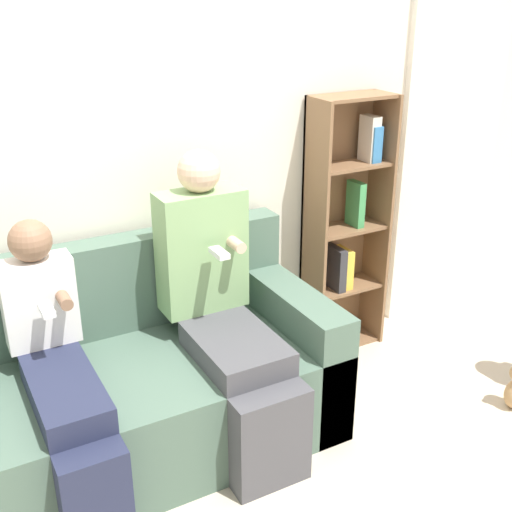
{
  "coord_description": "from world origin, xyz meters",
  "views": [
    {
      "loc": [
        -1.01,
        -1.87,
        1.98
      ],
      "look_at": [
        0.33,
        0.57,
        0.8
      ],
      "focal_mm": 45.0,
      "sensor_mm": 36.0,
      "label": 1
    }
  ],
  "objects": [
    {
      "name": "bookshelf",
      "position": [
        1.06,
        0.86,
        0.75
      ],
      "size": [
        0.45,
        0.24,
        1.46
      ],
      "color": "brown",
      "rests_on": "ground_plane"
    },
    {
      "name": "curtain_panel",
      "position": [
        1.87,
        0.93,
        1.16
      ],
      "size": [
        0.75,
        0.04,
        2.32
      ],
      "color": "silver",
      "rests_on": "ground_plane"
    },
    {
      "name": "back_wall",
      "position": [
        0.0,
        0.98,
        1.27
      ],
      "size": [
        10.0,
        0.06,
        2.55
      ],
      "color": "silver",
      "rests_on": "ground_plane"
    },
    {
      "name": "child_seated",
      "position": [
        -0.65,
        0.39,
        0.56
      ],
      "size": [
        0.3,
        0.82,
        1.12
      ],
      "color": "#232842",
      "rests_on": "ground_plane"
    },
    {
      "name": "ground_plane",
      "position": [
        0.0,
        0.0,
        0.0
      ],
      "size": [
        14.0,
        14.0,
        0.0
      ],
      "primitive_type": "plane",
      "color": "beige"
    },
    {
      "name": "couch",
      "position": [
        -0.39,
        0.52,
        0.3
      ],
      "size": [
        1.92,
        0.85,
        0.91
      ],
      "color": "#4C6656",
      "rests_on": "ground_plane"
    },
    {
      "name": "adult_seated",
      "position": [
        0.09,
        0.44,
        0.67
      ],
      "size": [
        0.4,
        0.81,
        1.32
      ],
      "color": "#47474C",
      "rests_on": "ground_plane"
    }
  ]
}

